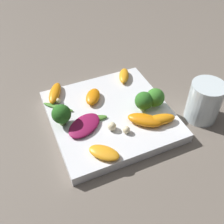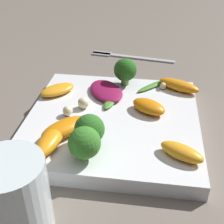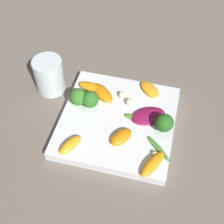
% 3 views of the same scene
% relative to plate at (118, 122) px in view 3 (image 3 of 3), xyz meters
% --- Properties ---
extents(ground_plane, '(2.40, 2.40, 0.00)m').
position_rel_plate_xyz_m(ground_plane, '(0.00, 0.00, -0.01)').
color(ground_plane, '#6B6056').
extents(plate, '(0.27, 0.27, 0.02)m').
position_rel_plate_xyz_m(plate, '(0.00, 0.00, 0.00)').
color(plate, white).
rests_on(plate, ground_plane).
extents(drinking_glass, '(0.07, 0.07, 0.09)m').
position_rel_plate_xyz_m(drinking_glass, '(0.20, -0.08, 0.04)').
color(drinking_glass, silver).
rests_on(drinking_glass, ground_plane).
extents(radicchio_leaf_0, '(0.10, 0.09, 0.01)m').
position_rel_plate_xyz_m(radicchio_leaf_0, '(-0.07, -0.02, 0.02)').
color(radicchio_leaf_0, maroon).
rests_on(radicchio_leaf_0, plate).
extents(orange_segment_0, '(0.07, 0.04, 0.02)m').
position_rel_plate_xyz_m(orange_segment_0, '(0.08, -0.07, 0.02)').
color(orange_segment_0, orange).
rests_on(orange_segment_0, plate).
extents(orange_segment_1, '(0.07, 0.07, 0.01)m').
position_rel_plate_xyz_m(orange_segment_1, '(-0.06, -0.11, 0.02)').
color(orange_segment_1, orange).
rests_on(orange_segment_1, plate).
extents(orange_segment_2, '(0.06, 0.07, 0.02)m').
position_rel_plate_xyz_m(orange_segment_2, '(-0.02, 0.06, 0.02)').
color(orange_segment_2, orange).
rests_on(orange_segment_2, plate).
extents(orange_segment_3, '(0.08, 0.07, 0.02)m').
position_rel_plate_xyz_m(orange_segment_3, '(0.05, -0.06, 0.02)').
color(orange_segment_3, orange).
rests_on(orange_segment_3, plate).
extents(orange_segment_4, '(0.06, 0.08, 0.02)m').
position_rel_plate_xyz_m(orange_segment_4, '(-0.10, 0.11, 0.02)').
color(orange_segment_4, orange).
rests_on(orange_segment_4, plate).
extents(orange_segment_5, '(0.05, 0.07, 0.02)m').
position_rel_plate_xyz_m(orange_segment_5, '(0.08, 0.10, 0.02)').
color(orange_segment_5, orange).
rests_on(orange_segment_5, plate).
extents(broccoli_floret_0, '(0.04, 0.04, 0.05)m').
position_rel_plate_xyz_m(broccoli_floret_0, '(0.07, -0.02, 0.04)').
color(broccoli_floret_0, '#84AD5B').
rests_on(broccoli_floret_0, plate).
extents(broccoli_floret_1, '(0.04, 0.04, 0.05)m').
position_rel_plate_xyz_m(broccoli_floret_1, '(0.10, -0.02, 0.04)').
color(broccoli_floret_1, '#84AD5B').
rests_on(broccoli_floret_1, plate).
extents(broccoli_floret_2, '(0.04, 0.04, 0.05)m').
position_rel_plate_xyz_m(broccoli_floret_2, '(-0.11, 0.01, 0.04)').
color(broccoli_floret_2, '#7A9E51').
rests_on(broccoli_floret_2, plate).
extents(arugula_sprig_0, '(0.06, 0.03, 0.01)m').
position_rel_plate_xyz_m(arugula_sprig_0, '(-0.04, -0.01, 0.02)').
color(arugula_sprig_0, '#518E33').
rests_on(arugula_sprig_0, plate).
extents(arugula_sprig_1, '(0.06, 0.06, 0.01)m').
position_rel_plate_xyz_m(arugula_sprig_1, '(-0.11, 0.06, 0.01)').
color(arugula_sprig_1, '#47842D').
rests_on(arugula_sprig_1, plate).
extents(macadamia_nut_0, '(0.01, 0.01, 0.01)m').
position_rel_plate_xyz_m(macadamia_nut_0, '(-0.10, 0.08, 0.02)').
color(macadamia_nut_0, beige).
rests_on(macadamia_nut_0, plate).
extents(macadamia_nut_1, '(0.02, 0.02, 0.02)m').
position_rel_plate_xyz_m(macadamia_nut_1, '(-0.02, -0.05, 0.02)').
color(macadamia_nut_1, beige).
rests_on(macadamia_nut_1, plate).
extents(macadamia_nut_2, '(0.02, 0.02, 0.02)m').
position_rel_plate_xyz_m(macadamia_nut_2, '(0.01, -0.07, 0.02)').
color(macadamia_nut_2, beige).
rests_on(macadamia_nut_2, plate).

